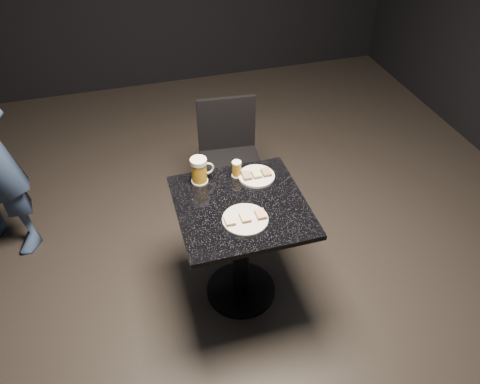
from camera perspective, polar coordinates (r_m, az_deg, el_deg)
name	(u,v)px	position (r m, az deg, el deg)	size (l,w,h in m)	color
floor	(241,291)	(3.08, 0.11, -11.93)	(6.00, 6.00, 0.00)	black
plate_large	(245,220)	(2.43, 0.64, -3.39)	(0.24, 0.24, 0.01)	silver
plate_small	(256,176)	(2.71, 2.02, 1.94)	(0.21, 0.21, 0.01)	white
table	(241,235)	(2.70, 0.12, -5.32)	(0.70, 0.70, 0.75)	black
beer_mug	(200,170)	(2.64, -4.96, 2.64)	(0.14, 0.10, 0.16)	white
beer_tumbler	(237,169)	(2.69, -0.41, 2.84)	(0.06, 0.06, 0.10)	white
chair	(230,153)	(3.33, -1.26, 4.77)	(0.45, 0.45, 0.88)	black
canapes_on_plate_large	(245,217)	(2.42, 0.64, -3.11)	(0.22, 0.07, 0.02)	#4C3521
canapes_on_plate_small	(257,174)	(2.70, 2.03, 2.21)	(0.17, 0.07, 0.02)	#4C3521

